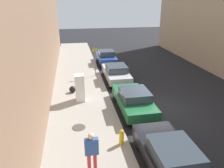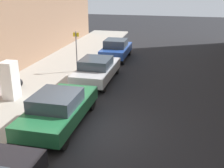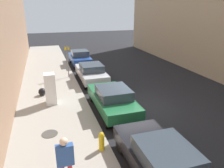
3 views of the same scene
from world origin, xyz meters
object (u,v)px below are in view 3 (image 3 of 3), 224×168
at_px(street_sign_post, 68,60).
at_px(pedestrian_walking_far, 65,160).
at_px(parked_sedan_silver, 91,72).
at_px(parked_sedan_dark, 163,162).
at_px(fire_hydrant, 102,141).
at_px(trash_bag, 42,92).
at_px(parked_hatchback_blue, 80,57).
at_px(parked_sedan_green, 113,99).
at_px(discarded_refrigerator, 50,89).

height_order(street_sign_post, pedestrian_walking_far, street_sign_post).
distance_m(street_sign_post, parked_sedan_silver, 2.13).
height_order(pedestrian_walking_far, parked_sedan_dark, pedestrian_walking_far).
bearing_deg(fire_hydrant, trash_bag, 108.12).
bearing_deg(parked_hatchback_blue, parked_sedan_silver, -90.00).
bearing_deg(street_sign_post, fire_hydrant, -89.56).
xyz_separation_m(pedestrian_walking_far, parked_sedan_green, (3.02, 4.85, -0.46)).
relative_size(street_sign_post, parked_hatchback_blue, 0.64).
height_order(fire_hydrant, parked_sedan_dark, parked_sedan_dark).
relative_size(pedestrian_walking_far, parked_sedan_dark, 0.39).
xyz_separation_m(parked_sedan_dark, parked_sedan_green, (0.00, 5.29, 0.01)).
xyz_separation_m(pedestrian_walking_far, parked_sedan_dark, (3.02, -0.44, -0.47)).
bearing_deg(pedestrian_walking_far, parked_sedan_silver, -27.13).
distance_m(parked_sedan_green, parked_sedan_silver, 5.36).
xyz_separation_m(discarded_refrigerator, fire_hydrant, (1.64, -5.10, -0.49)).
relative_size(parked_sedan_dark, parked_hatchback_blue, 1.20).
relative_size(trash_bag, parked_hatchback_blue, 0.12).
relative_size(discarded_refrigerator, fire_hydrant, 2.30).
bearing_deg(parked_hatchback_blue, parked_sedan_dark, -90.00).
relative_size(street_sign_post, parked_sedan_silver, 0.57).
distance_m(discarded_refrigerator, parked_sedan_silver, 4.78).
bearing_deg(pedestrian_walking_far, street_sign_post, -17.81).
relative_size(discarded_refrigerator, pedestrian_walking_far, 1.00).
relative_size(trash_bag, parked_sedan_silver, 0.11).
height_order(fire_hydrant, parked_hatchback_blue, parked_hatchback_blue).
relative_size(fire_hydrant, parked_sedan_green, 0.18).
distance_m(trash_bag, pedestrian_walking_far, 8.09).
bearing_deg(trash_bag, pedestrian_walking_far, -85.55).
xyz_separation_m(fire_hydrant, parked_sedan_dark, (1.52, -1.96, 0.18)).
xyz_separation_m(discarded_refrigerator, parked_sedan_dark, (3.16, -7.07, -0.31)).
distance_m(fire_hydrant, parked_hatchback_blue, 13.88).
relative_size(trash_bag, parked_sedan_green, 0.11).
relative_size(fire_hydrant, pedestrian_walking_far, 0.43).
xyz_separation_m(street_sign_post, parked_sedan_silver, (1.59, -1.15, -0.81)).
bearing_deg(trash_bag, discarded_refrigerator, -70.76).
height_order(parked_sedan_green, parked_sedan_silver, parked_sedan_green).
relative_size(street_sign_post, fire_hydrant, 3.19).
xyz_separation_m(discarded_refrigerator, street_sign_post, (1.56, 4.73, 0.49)).
relative_size(discarded_refrigerator, parked_sedan_green, 0.41).
xyz_separation_m(fire_hydrant, parked_sedan_silver, (1.52, 8.68, 0.18)).
height_order(trash_bag, pedestrian_walking_far, pedestrian_walking_far).
xyz_separation_m(street_sign_post, parked_sedan_green, (1.59, -6.51, -0.79)).
bearing_deg(parked_sedan_silver, trash_bag, -149.11).
distance_m(parked_sedan_dark, parked_hatchback_blue, 15.76).
bearing_deg(street_sign_post, trash_bag, -121.62).
height_order(pedestrian_walking_far, parked_sedan_green, pedestrian_walking_far).
height_order(discarded_refrigerator, parked_sedan_green, discarded_refrigerator).
relative_size(parked_sedan_dark, parked_sedan_silver, 1.05).
xyz_separation_m(discarded_refrigerator, trash_bag, (-0.49, 1.40, -0.66)).
bearing_deg(discarded_refrigerator, parked_sedan_green, -29.37).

